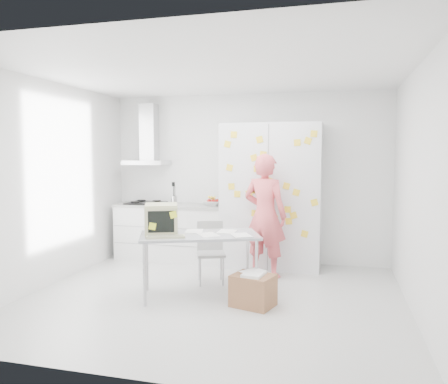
% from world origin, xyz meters
% --- Properties ---
extents(floor, '(4.50, 4.00, 0.02)m').
position_xyz_m(floor, '(0.00, 0.00, -0.01)').
color(floor, silver).
rests_on(floor, ground).
extents(walls, '(4.52, 4.01, 2.70)m').
position_xyz_m(walls, '(0.00, 0.72, 1.35)').
color(walls, white).
rests_on(walls, ground).
extents(ceiling, '(4.50, 4.00, 0.02)m').
position_xyz_m(ceiling, '(0.00, 0.00, 2.70)').
color(ceiling, white).
rests_on(ceiling, walls).
extents(counter_run, '(1.84, 0.63, 1.28)m').
position_xyz_m(counter_run, '(-1.20, 1.70, 0.47)').
color(counter_run, white).
rests_on(counter_run, ground).
extents(range_hood, '(0.70, 0.48, 1.01)m').
position_xyz_m(range_hood, '(-1.65, 1.84, 1.96)').
color(range_hood, silver).
rests_on(range_hood, walls).
extents(tall_cabinet, '(1.50, 0.68, 2.20)m').
position_xyz_m(tall_cabinet, '(0.45, 1.67, 1.10)').
color(tall_cabinet, silver).
rests_on(tall_cabinet, ground).
extents(person, '(0.73, 0.57, 1.75)m').
position_xyz_m(person, '(0.45, 1.10, 0.87)').
color(person, '#E85A60').
rests_on(person, ground).
extents(desk, '(1.59, 1.20, 1.13)m').
position_xyz_m(desk, '(-0.47, -0.02, 0.86)').
color(desk, '#9B9DA5').
rests_on(desk, ground).
extents(chair, '(0.48, 0.48, 0.82)m').
position_xyz_m(chair, '(-0.22, 0.65, 0.47)').
color(chair, '#A1A19F').
rests_on(chair, ground).
extents(cardboard_box, '(0.54, 0.48, 0.40)m').
position_xyz_m(cardboard_box, '(0.52, -0.15, 0.19)').
color(cardboard_box, '#9B6743').
rests_on(cardboard_box, ground).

